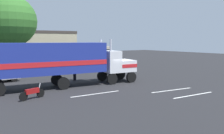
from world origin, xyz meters
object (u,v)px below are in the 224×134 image
(parked_bus, at_px, (76,55))
(motorcycle, at_px, (32,93))
(person_bystander, at_px, (75,72))
(semi_truck, at_px, (61,60))
(tree_left, at_px, (11,21))

(parked_bus, height_order, motorcycle, parked_bus)
(person_bystander, bearing_deg, semi_truck, -135.05)
(person_bystander, bearing_deg, tree_left, 108.57)
(semi_truck, distance_m, person_bystander, 4.14)
(motorcycle, bearing_deg, tree_left, 82.40)
(person_bystander, distance_m, parked_bus, 11.36)
(parked_bus, bearing_deg, motorcycle, -125.93)
(parked_bus, bearing_deg, person_bystander, -117.19)
(motorcycle, height_order, tree_left, tree_left)
(person_bystander, relative_size, tree_left, 0.15)
(semi_truck, distance_m, motorcycle, 5.03)
(parked_bus, bearing_deg, semi_truck, -121.66)
(semi_truck, xyz_separation_m, parked_bus, (7.85, 12.73, -0.46))
(parked_bus, bearing_deg, tree_left, 170.14)
(tree_left, bearing_deg, parked_bus, -9.86)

